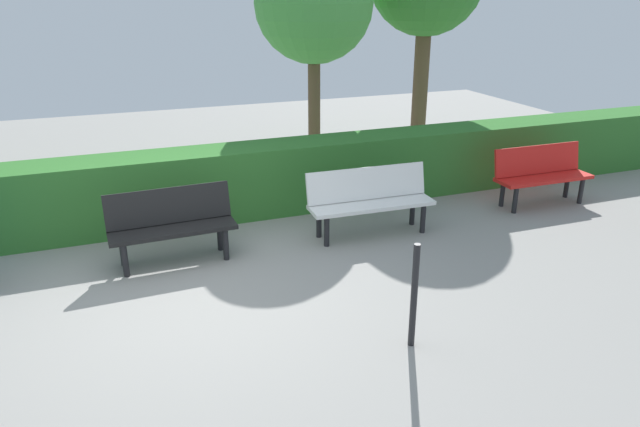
# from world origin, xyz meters

# --- Properties ---
(ground_plane) EXTENTS (20.72, 20.72, 0.00)m
(ground_plane) POSITION_xyz_m (0.00, 0.00, 0.00)
(ground_plane) COLOR gray
(bench_red) EXTENTS (1.49, 0.48, 0.86)m
(bench_red) POSITION_xyz_m (-5.33, -1.01, 0.48)
(bench_red) COLOR red
(bench_red) RESTS_ON ground_plane
(bench_white) EXTENTS (1.66, 0.52, 0.86)m
(bench_white) POSITION_xyz_m (-2.47, -0.88, 0.48)
(bench_white) COLOR white
(bench_white) RESTS_ON ground_plane
(bench_black) EXTENTS (1.46, 0.51, 0.86)m
(bench_black) POSITION_xyz_m (0.05, -0.94, 0.48)
(bench_black) COLOR black
(bench_black) RESTS_ON ground_plane
(hedge_row) EXTENTS (16.72, 0.70, 0.98)m
(hedge_row) POSITION_xyz_m (-1.20, -2.14, 0.49)
(hedge_row) COLOR #2D6B28
(hedge_row) RESTS_ON ground_plane
(tree_mid) EXTENTS (1.97, 1.97, 3.79)m
(tree_mid) POSITION_xyz_m (-2.85, -4.02, 2.78)
(tree_mid) COLOR brown
(tree_mid) RESTS_ON ground_plane
(railing_post_mid) EXTENTS (0.06, 0.06, 1.00)m
(railing_post_mid) POSITION_xyz_m (-1.71, 1.62, 0.50)
(railing_post_mid) COLOR black
(railing_post_mid) RESTS_ON ground_plane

